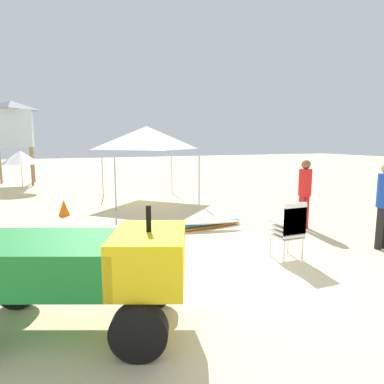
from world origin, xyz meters
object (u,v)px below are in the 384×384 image
Objects in this scene: lifeguard_tower at (12,124)px; traffic_cone_near at (64,208)px; lifeguard_near_left at (305,189)px; popup_canopy at (147,138)px; stacked_plastic_chairs at (290,226)px; beach_umbrella_mid at (21,157)px; surfboard_pile at (202,225)px; utility_cart at (80,266)px.

lifeguard_tower is 8.52× the size of traffic_cone_near.
lifeguard_near_left is 6.16m from popup_canopy.
lifeguard_near_left reaches higher than stacked_plastic_chairs.
popup_canopy is 8.60m from lifeguard_tower.
surfboard_pile is at bearing -61.59° from beach_umbrella_mid.
utility_cart is 12.33m from beach_umbrella_mid.
utility_cart is at bearing -90.13° from traffic_cone_near.
lifeguard_near_left reaches higher than utility_cart.
beach_umbrella_mid reaches higher than lifeguard_near_left.
lifeguard_tower is at bearing 125.39° from popup_canopy.
traffic_cone_near is at bearing -75.19° from beach_umbrella_mid.
lifeguard_tower is 3.32m from beach_umbrella_mid.
lifeguard_tower is (-7.55, 12.43, 2.03)m from lifeguard_near_left.
stacked_plastic_chairs is at bearing -83.85° from popup_canopy.
popup_canopy reaches higher than lifeguard_near_left.
surfboard_pile is 1.40× the size of beach_umbrella_mid.
lifeguard_tower is (-5.13, 11.52, 2.92)m from surfboard_pile.
surfboard_pile is (3.18, 3.62, -0.67)m from utility_cart.
popup_canopy reaches higher than utility_cart.
utility_cart is at bearing -154.19° from lifeguard_near_left.
popup_canopy is at bearing 27.33° from traffic_cone_near.
lifeguard_tower is (-1.95, 15.14, 2.25)m from utility_cart.
utility_cart is at bearing -83.13° from beach_umbrella_mid.
popup_canopy reaches higher than stacked_plastic_chairs.
lifeguard_tower is at bearing 112.06° from stacked_plastic_chairs.
popup_canopy reaches higher than surfboard_pile.
stacked_plastic_chairs is 6.78m from traffic_cone_near.
lifeguard_near_left is (5.60, 2.71, 0.22)m from utility_cart.
beach_umbrella_mid is 5.96m from traffic_cone_near.
lifeguard_near_left reaches higher than traffic_cone_near.
lifeguard_tower is (-4.97, 6.99, 0.72)m from popup_canopy.
lifeguard_tower is at bearing 102.97° from traffic_cone_near.
stacked_plastic_chairs is 0.27× the size of lifeguard_tower.
utility_cart reaches higher than surfboard_pile.
lifeguard_tower reaches higher than utility_cart.
popup_canopy is (-0.77, 7.17, 1.66)m from stacked_plastic_chairs.
traffic_cone_near is at bearing 136.74° from surfboard_pile.
traffic_cone_near is (-3.77, 5.62, -0.41)m from stacked_plastic_chairs.
lifeguard_tower is at bearing 99.32° from beach_umbrella_mid.
beach_umbrella_mid is at bearing 104.81° from traffic_cone_near.
surfboard_pile is at bearing 102.87° from stacked_plastic_chairs.
lifeguard_near_left is at bearing -58.71° from lifeguard_tower.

